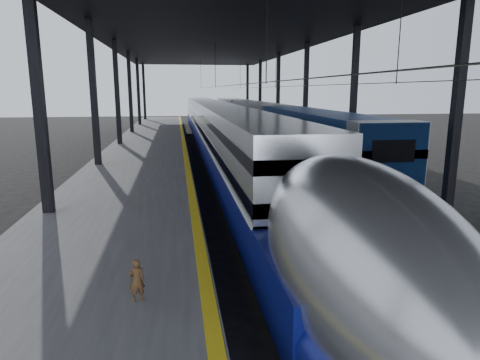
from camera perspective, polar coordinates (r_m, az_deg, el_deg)
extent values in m
plane|color=black|center=(11.74, -1.55, -14.52)|extent=(160.00, 160.00, 0.00)
cube|color=#4C4C4F|center=(30.89, -12.54, 2.81)|extent=(6.00, 80.00, 1.00)
cube|color=gold|center=(30.73, -7.36, 3.91)|extent=(0.30, 80.00, 0.01)
cube|color=slate|center=(30.97, -3.65, 2.31)|extent=(0.08, 80.00, 0.16)
cube|color=slate|center=(31.12, -1.01, 2.38)|extent=(0.08, 80.00, 0.16)
cube|color=slate|center=(31.77, 5.38, 2.53)|extent=(0.08, 80.00, 0.16)
cube|color=slate|center=(32.14, 7.88, 2.57)|extent=(0.08, 80.00, 0.16)
cube|color=black|center=(16.12, -25.14, 8.22)|extent=(0.35, 0.35, 9.00)
cube|color=black|center=(18.88, 26.93, 8.44)|extent=(0.35, 0.35, 9.00)
cube|color=black|center=(25.86, -18.87, 9.67)|extent=(0.35, 0.35, 9.00)
cube|color=black|center=(27.66, 14.87, 10.01)|extent=(0.35, 0.35, 9.00)
cube|color=black|center=(35.74, -16.02, 10.28)|extent=(0.35, 0.35, 9.00)
cube|color=black|center=(37.07, 8.73, 10.64)|extent=(0.35, 0.35, 9.00)
cube|color=black|center=(45.67, -14.41, 10.62)|extent=(0.35, 0.35, 9.00)
cube|color=black|center=(46.72, 5.08, 10.96)|extent=(0.35, 0.35, 9.00)
cube|color=black|center=(55.63, -13.37, 10.83)|extent=(0.35, 0.35, 9.00)
cube|color=black|center=(56.49, 2.69, 11.14)|extent=(0.35, 0.35, 9.00)
cube|color=black|center=(65.60, -12.65, 10.98)|extent=(0.35, 0.35, 9.00)
cube|color=black|center=(66.33, 1.00, 11.26)|extent=(0.35, 0.35, 9.00)
cube|color=black|center=(30.87, -2.67, 19.38)|extent=(18.00, 75.00, 0.45)
cylinder|color=slate|center=(30.61, -2.41, 12.40)|extent=(0.03, 74.00, 0.03)
cylinder|color=slate|center=(31.54, 6.88, 12.31)|extent=(0.03, 74.00, 0.03)
cube|color=#BABCC2|center=(38.92, -3.66, 7.44)|extent=(2.80, 57.00, 3.86)
cube|color=navy|center=(37.55, -3.44, 5.43)|extent=(2.87, 62.00, 1.49)
cube|color=silver|center=(38.96, -3.65, 6.80)|extent=(2.89, 57.00, 0.10)
cube|color=black|center=(38.85, -3.68, 9.07)|extent=(2.84, 57.00, 0.41)
cube|color=black|center=(38.92, -3.66, 7.44)|extent=(2.84, 57.00, 0.41)
ellipsoid|color=#BABCC2|center=(8.47, 14.95, -10.33)|extent=(2.80, 8.40, 3.86)
ellipsoid|color=navy|center=(8.94, 14.56, -16.93)|extent=(2.87, 8.40, 1.64)
ellipsoid|color=black|center=(6.08, 25.21, -12.28)|extent=(1.45, 2.20, 0.87)
cube|color=black|center=(9.33, 14.29, -21.06)|extent=(2.12, 2.60, 0.40)
cube|color=black|center=(29.77, -2.06, 2.17)|extent=(2.12, 2.60, 0.40)
cube|color=navy|center=(25.84, 10.27, 4.66)|extent=(2.87, 18.00, 3.90)
cube|color=#93959B|center=(18.17, 18.69, 1.22)|extent=(2.93, 1.20, 3.95)
cube|color=black|center=(17.49, 19.79, 3.65)|extent=(1.75, 0.06, 0.87)
cube|color=#9B200B|center=(17.72, 19.49, -0.62)|extent=(1.23, 0.06, 0.56)
cube|color=#93959B|center=(44.17, 2.37, 7.77)|extent=(2.87, 18.00, 3.90)
cube|color=#93959B|center=(62.90, -0.90, 9.00)|extent=(2.87, 18.00, 3.90)
cube|color=black|center=(20.67, 15.35, -2.65)|extent=(2.26, 2.40, 0.36)
cube|color=black|center=(41.42, 3.12, 4.88)|extent=(2.26, 2.40, 0.36)
imported|color=#53361B|center=(9.13, -13.61, -12.86)|extent=(0.37, 0.30, 0.90)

